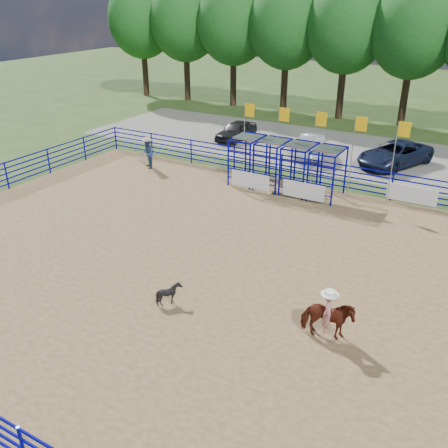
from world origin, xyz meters
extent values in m
plane|color=#395221|center=(0.00, 0.00, 0.00)|extent=(120.00, 120.00, 0.00)
cube|color=olive|center=(0.00, 0.00, 0.01)|extent=(30.00, 20.00, 0.02)
cube|color=slate|center=(0.00, 17.00, 0.01)|extent=(40.00, 10.00, 0.01)
imported|color=#5C2012|center=(3.94, -2.15, 0.69)|extent=(1.73, 1.11, 1.35)
imported|color=#AD1825|center=(3.94, -2.15, 1.60)|extent=(0.43, 0.54, 1.31)
cylinder|color=white|center=(3.94, -2.15, 2.29)|extent=(0.54, 0.54, 0.12)
imported|color=black|center=(-1.24, -3.05, 0.42)|extent=(0.81, 0.74, 0.80)
imported|color=navy|center=(-10.66, 7.88, 0.90)|extent=(1.08, 1.06, 1.76)
cylinder|color=tan|center=(-10.66, 7.88, 1.78)|extent=(0.56, 0.56, 0.11)
imported|color=black|center=(-9.17, 16.00, 0.66)|extent=(1.78, 3.90, 1.30)
imported|color=#9C9FA4|center=(-3.17, 15.20, 0.74)|extent=(2.69, 4.68, 1.46)
imported|color=#151C35|center=(1.84, 15.79, 0.72)|extent=(4.21, 5.64, 1.42)
cube|color=white|center=(-3.80, 7.77, 0.55)|extent=(2.20, 0.04, 0.85)
cube|color=white|center=(-0.80, 7.77, 0.55)|extent=(2.20, 0.04, 0.85)
cube|color=white|center=(4.00, 9.96, 0.55)|extent=(2.40, 0.04, 0.85)
cylinder|color=#3F2B19|center=(-25.00, 26.00, 2.40)|extent=(0.56, 0.56, 4.80)
ellipsoid|color=#1A511A|center=(-25.00, 26.00, 7.56)|extent=(6.40, 6.40, 7.36)
cylinder|color=#3F2B19|center=(-20.00, 26.00, 2.40)|extent=(0.56, 0.56, 4.80)
ellipsoid|color=#1A511A|center=(-20.00, 26.00, 7.56)|extent=(6.40, 6.40, 7.36)
cylinder|color=#3F2B19|center=(-15.00, 26.00, 2.40)|extent=(0.56, 0.56, 4.80)
ellipsoid|color=#1A511A|center=(-15.00, 26.00, 7.56)|extent=(6.40, 6.40, 7.36)
cylinder|color=#3F2B19|center=(-10.00, 26.00, 2.40)|extent=(0.56, 0.56, 4.80)
ellipsoid|color=#1A511A|center=(-10.00, 26.00, 7.56)|extent=(6.40, 6.40, 7.36)
cylinder|color=#3F2B19|center=(-5.00, 26.00, 2.40)|extent=(0.56, 0.56, 4.80)
ellipsoid|color=#1A511A|center=(-5.00, 26.00, 7.56)|extent=(6.40, 6.40, 7.36)
cylinder|color=#3F2B19|center=(0.00, 26.00, 2.40)|extent=(0.56, 0.56, 4.80)
ellipsoid|color=#1A511A|center=(0.00, 26.00, 7.56)|extent=(6.40, 6.40, 7.36)
camera|label=1|loc=(7.43, -14.36, 9.64)|focal=40.00mm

